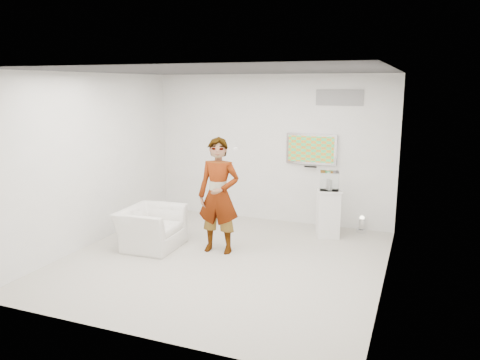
{
  "coord_description": "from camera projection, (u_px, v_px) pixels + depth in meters",
  "views": [
    {
      "loc": [
        2.88,
        -6.57,
        2.81
      ],
      "look_at": [
        0.06,
        0.6,
        1.22
      ],
      "focal_mm": 35.0,
      "sensor_mm": 36.0,
      "label": 1
    }
  ],
  "objects": [
    {
      "name": "room",
      "position": [
        222.0,
        169.0,
        7.29
      ],
      "size": [
        5.01,
        5.01,
        3.0
      ],
      "color": "#ABA79D",
      "rests_on": "ground"
    },
    {
      "name": "tv",
      "position": [
        311.0,
        149.0,
        9.2
      ],
      "size": [
        1.0,
        0.08,
        0.6
      ],
      "primitive_type": "cube",
      "color": "silver",
      "rests_on": "room"
    },
    {
      "name": "logo_decal",
      "position": [
        339.0,
        98.0,
        8.86
      ],
      "size": [
        0.9,
        0.02,
        0.3
      ],
      "primitive_type": "cube",
      "color": "gray",
      "rests_on": "room"
    },
    {
      "name": "person",
      "position": [
        219.0,
        196.0,
        7.81
      ],
      "size": [
        0.74,
        0.52,
        1.95
      ],
      "primitive_type": "imported",
      "rotation": [
        0.0,
        0.0,
        0.08
      ],
      "color": "silver",
      "rests_on": "room"
    },
    {
      "name": "armchair",
      "position": [
        151.0,
        228.0,
        8.14
      ],
      "size": [
        0.98,
        1.11,
        0.7
      ],
      "primitive_type": "imported",
      "rotation": [
        0.0,
        0.0,
        1.61
      ],
      "color": "silver",
      "rests_on": "room"
    },
    {
      "name": "pedestal",
      "position": [
        328.0,
        213.0,
        8.68
      ],
      "size": [
        0.56,
        0.56,
        0.9
      ],
      "primitive_type": "cube",
      "rotation": [
        0.0,
        0.0,
        0.34
      ],
      "color": "silver",
      "rests_on": "room"
    },
    {
      "name": "floor_uplight",
      "position": [
        362.0,
        224.0,
        8.99
      ],
      "size": [
        0.26,
        0.26,
        0.31
      ],
      "primitive_type": "cylinder",
      "rotation": [
        0.0,
        0.0,
        0.42
      ],
      "color": "silver",
      "rests_on": "room"
    },
    {
      "name": "vitrine",
      "position": [
        329.0,
        181.0,
        8.56
      ],
      "size": [
        0.4,
        0.4,
        0.34
      ],
      "primitive_type": "cube",
      "rotation": [
        0.0,
        0.0,
        0.21
      ],
      "color": "silver",
      "rests_on": "pedestal"
    },
    {
      "name": "console",
      "position": [
        329.0,
        184.0,
        8.57
      ],
      "size": [
        0.13,
        0.15,
        0.21
      ],
      "primitive_type": "cube",
      "rotation": [
        0.0,
        0.0,
        0.64
      ],
      "color": "silver",
      "rests_on": "pedestal"
    },
    {
      "name": "wii_remote",
      "position": [
        236.0,
        149.0,
        7.72
      ],
      "size": [
        0.04,
        0.14,
        0.03
      ],
      "primitive_type": "cube",
      "rotation": [
        0.0,
        0.0,
        0.0
      ],
      "color": "silver",
      "rests_on": "person"
    }
  ]
}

